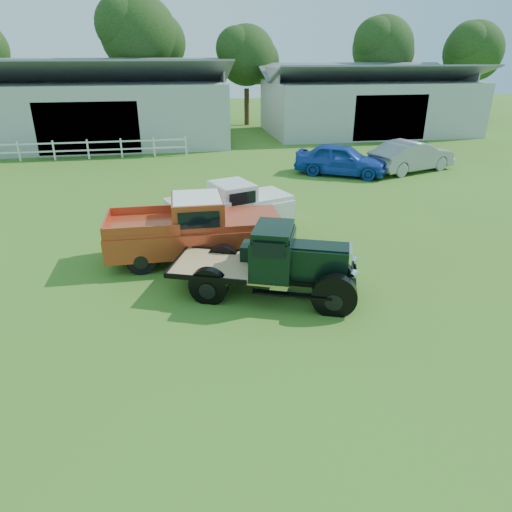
{
  "coord_description": "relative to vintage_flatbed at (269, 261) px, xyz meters",
  "views": [
    {
      "loc": [
        -1.75,
        -9.76,
        6.0
      ],
      "look_at": [
        0.2,
        1.2,
        1.05
      ],
      "focal_mm": 32.0,
      "sensor_mm": 36.0,
      "label": 1
    }
  ],
  "objects": [
    {
      "name": "tree_b",
      "position": [
        -4.52,
        33.01,
        4.77
      ],
      "size": [
        6.9,
        6.9,
        11.5
      ],
      "primitive_type": null,
      "color": "black",
      "rests_on": "ground"
    },
    {
      "name": "tree_c",
      "position": [
        4.48,
        32.01,
        3.52
      ],
      "size": [
        5.4,
        5.4,
        9.0
      ],
      "primitive_type": null,
      "color": "black",
      "rests_on": "ground"
    },
    {
      "name": "shed_right",
      "position": [
        13.48,
        26.01,
        1.62
      ],
      "size": [
        16.8,
        9.2,
        5.2
      ],
      "primitive_type": null,
      "color": "#9B9B97",
      "rests_on": "ground"
    },
    {
      "name": "vintage_flatbed",
      "position": [
        0.0,
        0.0,
        0.0
      ],
      "size": [
        5.31,
        3.57,
        1.95
      ],
      "primitive_type": null,
      "rotation": [
        0.0,
        0.0,
        -0.36
      ],
      "color": "black",
      "rests_on": "ground"
    },
    {
      "name": "white_pickup",
      "position": [
        -0.41,
        5.1,
        -0.11
      ],
      "size": [
        5.06,
        3.29,
        1.73
      ],
      "primitive_type": null,
      "rotation": [
        0.0,
        0.0,
        0.34
      ],
      "color": "silver",
      "rests_on": "ground"
    },
    {
      "name": "tree_d",
      "position": [
        17.48,
        33.01,
        4.02
      ],
      "size": [
        6.0,
        6.0,
        10.0
      ],
      "primitive_type": null,
      "color": "black",
      "rests_on": "ground"
    },
    {
      "name": "fence_rail",
      "position": [
        -8.52,
        19.01,
        -0.38
      ],
      "size": [
        14.2,
        0.16,
        1.2
      ],
      "primitive_type": null,
      "color": "white",
      "rests_on": "ground"
    },
    {
      "name": "shed_left",
      "position": [
        -7.52,
        25.01,
        1.82
      ],
      "size": [
        18.8,
        10.2,
        5.6
      ],
      "primitive_type": null,
      "color": "#9B9B97",
      "rests_on": "ground"
    },
    {
      "name": "misc_car_grey",
      "position": [
        10.61,
        12.53,
        -0.14
      ],
      "size": [
        5.39,
        3.41,
        1.68
      ],
      "primitive_type": "imported",
      "rotation": [
        0.0,
        0.0,
        1.92
      ],
      "color": "gray",
      "rests_on": "ground"
    },
    {
      "name": "misc_car_blue",
      "position": [
        6.47,
        12.4,
        -0.15
      ],
      "size": [
        5.21,
        4.12,
        1.66
      ],
      "primitive_type": "imported",
      "rotation": [
        0.0,
        0.0,
        1.05
      ],
      "color": "#1B41A7",
      "rests_on": "ground"
    },
    {
      "name": "red_pickup",
      "position": [
        -1.83,
        2.75,
        0.04
      ],
      "size": [
        5.59,
        2.17,
        2.04
      ],
      "primitive_type": null,
      "rotation": [
        0.0,
        0.0,
        -0.0
      ],
      "color": "#AB371A",
      "rests_on": "ground"
    },
    {
      "name": "ground",
      "position": [
        -0.52,
        -0.99,
        -0.98
      ],
      "size": [
        120.0,
        120.0,
        0.0
      ],
      "primitive_type": "plane",
      "color": "#4A6E20"
    },
    {
      "name": "tree_e",
      "position": [
        25.48,
        31.01,
        3.77
      ],
      "size": [
        5.7,
        5.7,
        9.5
      ],
      "primitive_type": null,
      "color": "black",
      "rests_on": "ground"
    }
  ]
}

